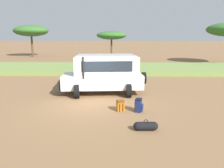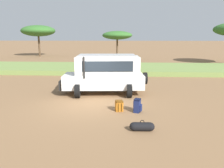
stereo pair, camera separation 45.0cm
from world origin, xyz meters
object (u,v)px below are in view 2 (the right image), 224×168
(backpack_cluster_center, at_px, (119,106))
(acacia_tree_left_mid, at_px, (117,35))
(safari_vehicle, at_px, (105,73))
(acacia_tree_far_left, at_px, (38,31))
(duffel_bag_low_black_case, at_px, (142,127))
(backpack_beside_front_wheel, at_px, (137,106))

(backpack_cluster_center, bearing_deg, acacia_tree_left_mid, 92.41)
(backpack_cluster_center, bearing_deg, safari_vehicle, 106.32)
(acacia_tree_far_left, distance_m, acacia_tree_left_mid, 14.48)
(duffel_bag_low_black_case, bearing_deg, acacia_tree_far_left, 117.63)
(duffel_bag_low_black_case, bearing_deg, safari_vehicle, 109.12)
(acacia_tree_far_left, bearing_deg, backpack_cluster_center, -62.03)
(acacia_tree_left_mid, bearing_deg, safari_vehicle, -89.79)
(acacia_tree_far_left, bearing_deg, backpack_beside_front_wheel, -60.75)
(backpack_beside_front_wheel, distance_m, acacia_tree_far_left, 32.77)
(safari_vehicle, height_order, acacia_tree_left_mid, acacia_tree_left_mid)
(backpack_beside_front_wheel, height_order, acacia_tree_left_mid, acacia_tree_left_mid)
(duffel_bag_low_black_case, relative_size, acacia_tree_far_left, 0.16)
(safari_vehicle, distance_m, backpack_cluster_center, 3.55)
(acacia_tree_left_mid, bearing_deg, duffel_bag_low_black_case, -85.77)
(acacia_tree_far_left, bearing_deg, acacia_tree_left_mid, -14.90)
(safari_vehicle, relative_size, backpack_cluster_center, 10.33)
(safari_vehicle, height_order, backpack_beside_front_wheel, safari_vehicle)
(duffel_bag_low_black_case, height_order, acacia_tree_far_left, acacia_tree_far_left)
(safari_vehicle, distance_m, backpack_beside_front_wheel, 3.96)
(backpack_beside_front_wheel, height_order, backpack_cluster_center, backpack_beside_front_wheel)
(backpack_cluster_center, height_order, acacia_tree_far_left, acacia_tree_far_left)
(duffel_bag_low_black_case, distance_m, acacia_tree_far_left, 34.66)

